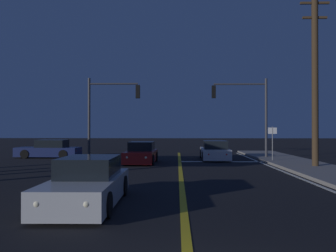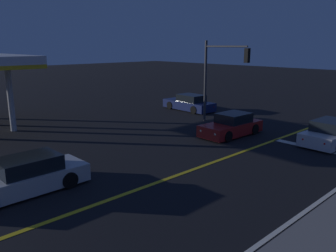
{
  "view_description": "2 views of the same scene",
  "coord_description": "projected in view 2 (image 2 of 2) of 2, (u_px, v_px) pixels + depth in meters",
  "views": [
    {
      "loc": [
        -0.18,
        -4.26,
        2.14
      ],
      "look_at": [
        -0.8,
        20.43,
        2.36
      ],
      "focal_mm": 38.05,
      "sensor_mm": 36.0,
      "label": 1
    },
    {
      "loc": [
        9.56,
        1.54,
        5.36
      ],
      "look_at": [
        0.07,
        10.48,
        2.25
      ],
      "focal_mm": 36.49,
      "sensor_mm": 36.0,
      "label": 2
    }
  ],
  "objects": [
    {
      "name": "car_following_oncoming_white",
      "position": [
        332.0,
        133.0,
        18.96
      ],
      "size": [
        2.02,
        4.7,
        1.34
      ],
      "rotation": [
        0.0,
        0.0,
        -0.02
      ],
      "color": "silver",
      "rests_on": "ground"
    },
    {
      "name": "lane_line_center",
      "position": [
        164.0,
        180.0,
        13.87
      ],
      "size": [
        0.2,
        35.09,
        0.01
      ],
      "primitive_type": "cube",
      "color": "gold",
      "rests_on": "ground"
    },
    {
      "name": "car_distant_tail_red",
      "position": [
        231.0,
        126.0,
        20.67
      ],
      "size": [
        1.95,
        4.24,
        1.34
      ],
      "rotation": [
        0.0,
        0.0,
        3.11
      ],
      "color": "maroon",
      "rests_on": "ground"
    },
    {
      "name": "lane_line_edge_right",
      "position": [
        281.0,
        229.0,
        10.2
      ],
      "size": [
        0.16,
        35.09,
        0.01
      ],
      "primitive_type": "cube",
      "color": "silver",
      "rests_on": "ground"
    },
    {
      "name": "car_far_approaching_silver",
      "position": [
        24.0,
        177.0,
        12.62
      ],
      "size": [
        1.89,
        4.76,
        1.34
      ],
      "rotation": [
        0.0,
        0.0,
        3.16
      ],
      "color": "#B2B5BA",
      "rests_on": "ground"
    },
    {
      "name": "traffic_signal_far_left",
      "position": [
        220.0,
        69.0,
        22.99
      ],
      "size": [
        3.6,
        0.28,
        5.66
      ],
      "color": "#38383D",
      "rests_on": "ground"
    },
    {
      "name": "stop_bar",
      "position": [
        323.0,
        150.0,
        17.83
      ],
      "size": [
        5.43,
        0.5,
        0.01
      ],
      "primitive_type": "cube",
      "color": "silver",
      "rests_on": "ground"
    },
    {
      "name": "car_mid_block_navy",
      "position": [
        189.0,
        103.0,
        28.58
      ],
      "size": [
        4.7,
        1.99,
        1.34
      ],
      "rotation": [
        0.0,
        0.0,
        1.54
      ],
      "color": "navy",
      "rests_on": "ground"
    }
  ]
}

